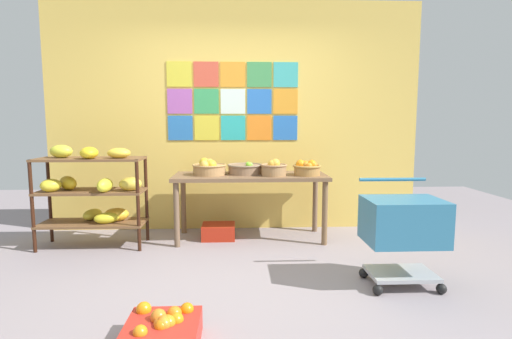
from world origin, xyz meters
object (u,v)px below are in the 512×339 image
Objects in this scene: display_table at (250,182)px; fruit_basket_right at (245,169)px; fruit_basket_left at (307,168)px; orange_crate_foreground at (163,331)px; fruit_basket_centre at (209,168)px; shopping_cart at (403,225)px; produce_crate_under_table at (219,231)px; banana_shelf_unit at (93,188)px; fruit_basket_back_right at (274,168)px.

fruit_basket_right is at bearing 134.70° from display_table.
orange_crate_foreground is (-1.20, -2.06, -0.72)m from fruit_basket_left.
fruit_basket_centre is 0.45× the size of shopping_cart.
fruit_basket_centre reaches higher than display_table.
shopping_cart is at bearing -48.98° from display_table.
fruit_basket_left reaches higher than produce_crate_under_table.
produce_crate_under_table is 2.09m from shopping_cart.
fruit_basket_right reaches higher than produce_crate_under_table.
banana_shelf_unit is at bearing -172.82° from display_table.
display_table reaches higher than orange_crate_foreground.
display_table is at bearing -45.30° from fruit_basket_right.
fruit_basket_left is 0.72× the size of orange_crate_foreground.
fruit_basket_back_right is at bearing 119.57° from shopping_cart.
banana_shelf_unit is 0.64× the size of display_table.
orange_crate_foreground is at bearing -120.33° from fruit_basket_left.
fruit_basket_centre is 0.72m from fruit_basket_back_right.
banana_shelf_unit reaches higher than fruit_basket_right.
banana_shelf_unit reaches higher than fruit_basket_left.
fruit_basket_centre is 1.02× the size of produce_crate_under_table.
fruit_basket_centre reaches higher than shopping_cart.
fruit_basket_right is at bearing 8.48° from produce_crate_under_table.
fruit_basket_left reaches higher than shopping_cart.
fruit_basket_back_right is at bearing 2.75° from banana_shelf_unit.
fruit_basket_centre is at bearing 9.76° from banana_shelf_unit.
shopping_cart is at bearing -41.51° from produce_crate_under_table.
fruit_basket_right is 1.30× the size of fruit_basket_left.
fruit_basket_back_right is (0.25, -0.12, 0.17)m from display_table.
banana_shelf_unit is 2.53× the size of orange_crate_foreground.
orange_crate_foreground is at bearing -162.90° from shopping_cart.
banana_shelf_unit is 3.74× the size of fruit_basket_back_right.
fruit_basket_right is (-0.06, 0.06, 0.15)m from display_table.
produce_crate_under_table is at bearing 131.28° from shopping_cart.
fruit_basket_right is 2.37m from orange_crate_foreground.
display_table is at bearing -1.73° from produce_crate_under_table.
fruit_basket_left is 1.23m from produce_crate_under_table.
produce_crate_under_table is at bearing 168.24° from fruit_basket_back_right.
fruit_basket_left reaches higher than orange_crate_foreground.
fruit_basket_right is at bearing 123.97° from shopping_cart.
fruit_basket_centre is at bearing 175.68° from fruit_basket_left.
banana_shelf_unit is at bearing -177.25° from fruit_basket_back_right.
fruit_basket_centre reaches higher than fruit_basket_left.
fruit_basket_back_right is 0.94× the size of fruit_basket_left.
fruit_basket_back_right is at bearing -11.76° from produce_crate_under_table.
fruit_basket_right is 1.08× the size of produce_crate_under_table.
shopping_cart is at bearing -53.23° from fruit_basket_back_right.
fruit_basket_back_right reaches higher than orange_crate_foreground.
banana_shelf_unit is 3.52× the size of fruit_basket_left.
banana_shelf_unit is 1.63m from fruit_basket_right.
fruit_basket_centre reaches higher than fruit_basket_right.
fruit_basket_centre is at bearing 170.87° from fruit_basket_back_right.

